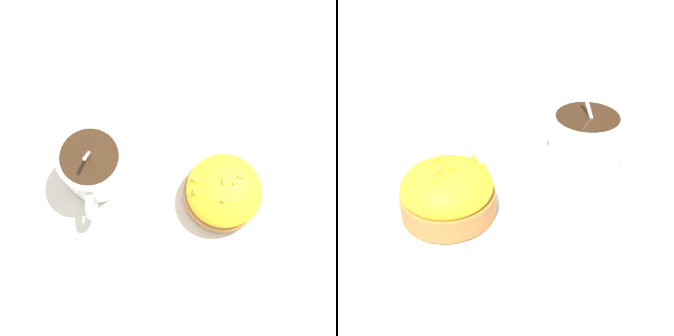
{
  "view_description": "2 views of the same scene",
  "coord_description": "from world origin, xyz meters",
  "views": [
    {
      "loc": [
        0.03,
        -0.14,
        0.56
      ],
      "look_at": [
        0.01,
        0.01,
        0.04
      ],
      "focal_mm": 50.0,
      "sensor_mm": 36.0,
      "label": 1
    },
    {
      "loc": [
        0.21,
        0.33,
        0.3
      ],
      "look_at": [
        0.02,
        0.0,
        0.04
      ],
      "focal_mm": 50.0,
      "sensor_mm": 36.0,
      "label": 2
    }
  ],
  "objects": [
    {
      "name": "coffee_cup",
      "position": [
        -0.08,
        0.01,
        0.04
      ],
      "size": [
        0.08,
        0.1,
        0.1
      ],
      "color": "white",
      "rests_on": "paper_napkin"
    },
    {
      "name": "frosted_pastry",
      "position": [
        0.08,
        -0.01,
        0.03
      ],
      "size": [
        0.09,
        0.09,
        0.06
      ],
      "color": "#B2753D",
      "rests_on": "paper_napkin"
    },
    {
      "name": "ground_plane",
      "position": [
        0.0,
        0.0,
        0.0
      ],
      "size": [
        3.0,
        3.0,
        0.0
      ],
      "primitive_type": "plane",
      "color": "#B2B2B7"
    },
    {
      "name": "paper_napkin",
      "position": [
        0.0,
        0.0,
        0.0
      ],
      "size": [
        0.34,
        0.33,
        0.0
      ],
      "color": "white",
      "rests_on": "ground_plane"
    }
  ]
}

